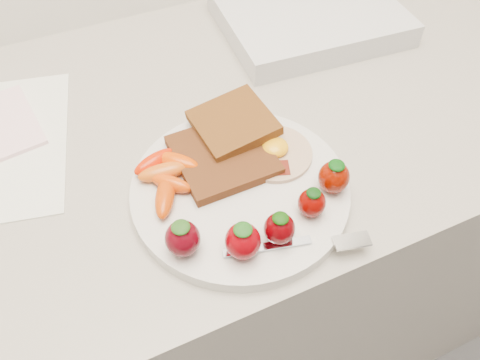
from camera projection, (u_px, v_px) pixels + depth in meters
name	position (u px, v px, depth m)	size (l,w,h in m)	color
counter	(208.00, 271.00, 1.02)	(2.00, 0.60, 0.90)	gray
plate	(240.00, 190.00, 0.58)	(0.27, 0.27, 0.02)	silver
toast_lower	(223.00, 156.00, 0.60)	(0.12, 0.12, 0.01)	#38190A
toast_upper	(233.00, 123.00, 0.61)	(0.10, 0.10, 0.01)	#492011
fried_egg	(274.00, 151.00, 0.60)	(0.13, 0.13, 0.02)	silver
bacon_strips	(245.00, 172.00, 0.58)	(0.12, 0.06, 0.01)	black
baby_carrots	(166.00, 175.00, 0.57)	(0.09, 0.11, 0.02)	#CF5710
strawberries	(266.00, 218.00, 0.52)	(0.23, 0.07, 0.05)	#4A020B
fork	(306.00, 244.00, 0.52)	(0.16, 0.06, 0.00)	silver
notepad	(0.00, 125.00, 0.66)	(0.10, 0.14, 0.01)	#FFCED8
appliance	(309.00, 17.00, 0.81)	(0.30, 0.24, 0.04)	silver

